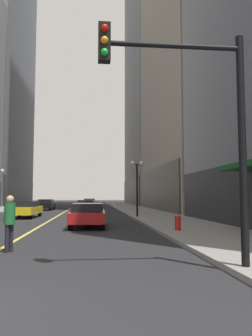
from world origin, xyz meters
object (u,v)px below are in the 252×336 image
at_px(car_red, 88,214).
at_px(car_white, 86,206).
at_px(car_black, 46,204).
at_px(car_silver, 89,203).
at_px(street_lamp_right_mid, 137,176).
at_px(car_yellow, 25,209).
at_px(pedestrian_in_green_parka, 10,219).
at_px(fire_hydrant_right, 178,225).
at_px(traffic_light_near_right, 198,108).

distance_m(car_red, car_white, 16.01).
relative_size(car_black, car_silver, 0.91).
bearing_deg(car_white, street_lamp_right_mid, -66.37).
bearing_deg(street_lamp_right_mid, car_yellow, 167.84).
bearing_deg(street_lamp_right_mid, pedestrian_in_green_parka, -111.98).
bearing_deg(street_lamp_right_mid, fire_hydrant_right, -87.24).
distance_m(car_red, fire_hydrant_right, 5.53).
distance_m(street_lamp_right_mid, fire_hydrant_right, 10.77).
bearing_deg(car_silver, traffic_light_near_right, -86.37).
xyz_separation_m(car_yellow, car_silver, (4.86, 24.40, -0.00)).
bearing_deg(car_white, pedestrian_in_green_parka, -94.61).
bearing_deg(car_black, car_red, -76.80).
bearing_deg(car_black, car_white, -54.22).
xyz_separation_m(car_yellow, car_black, (-0.31, 14.32, -0.00)).
bearing_deg(car_red, fire_hydrant_right, -41.03).
relative_size(car_yellow, street_lamp_right_mid, 1.09).
xyz_separation_m(car_silver, street_lamp_right_mid, (3.88, -26.29, 2.54)).
height_order(car_yellow, car_black, same).
distance_m(car_black, pedestrian_in_green_parka, 31.21).
relative_size(car_red, car_black, 1.15).
bearing_deg(car_yellow, pedestrian_in_green_parka, -80.70).
xyz_separation_m(car_white, car_silver, (0.17, 17.02, 0.00)).
bearing_deg(car_silver, car_red, -89.63).
bearing_deg(car_white, traffic_light_near_right, -83.79).
distance_m(car_yellow, car_silver, 24.88).
relative_size(traffic_light_near_right, street_lamp_right_mid, 1.28).
bearing_deg(fire_hydrant_right, car_yellow, 127.02).
relative_size(car_black, pedestrian_in_green_parka, 2.38).
distance_m(pedestrian_in_green_parka, traffic_light_near_right, 6.62).
height_order(car_red, street_lamp_right_mid, street_lamp_right_mid).
bearing_deg(pedestrian_in_green_parka, fire_hydrant_right, 34.65).
xyz_separation_m(car_black, street_lamp_right_mid, (9.05, -16.20, 2.54)).
bearing_deg(car_yellow, car_red, -59.55).
relative_size(car_silver, pedestrian_in_green_parka, 2.63).
xyz_separation_m(car_silver, traffic_light_near_right, (2.83, -44.61, 3.02)).
xyz_separation_m(pedestrian_in_green_parka, fire_hydrant_right, (6.50, 4.49, -0.62)).
height_order(car_yellow, car_silver, same).
height_order(car_white, car_silver, same).
height_order(car_silver, traffic_light_near_right, traffic_light_near_right).
distance_m(car_yellow, traffic_light_near_right, 21.83).
height_order(car_yellow, traffic_light_near_right, traffic_light_near_right).
xyz_separation_m(car_white, car_black, (-5.00, 6.94, -0.00)).
height_order(car_white, street_lamp_right_mid, street_lamp_right_mid).
relative_size(car_silver, street_lamp_right_mid, 1.04).
bearing_deg(traffic_light_near_right, car_red, 102.74).
height_order(pedestrian_in_green_parka, fire_hydrant_right, pedestrian_in_green_parka).
bearing_deg(car_red, car_black, 103.20).
distance_m(car_black, fire_hydrant_right, 28.24).
bearing_deg(car_yellow, car_black, 91.25).
bearing_deg(fire_hydrant_right, car_white, 103.05).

